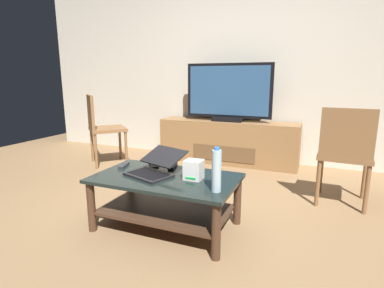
% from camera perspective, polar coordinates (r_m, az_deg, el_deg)
% --- Properties ---
extents(ground_plane, '(7.68, 7.68, 0.00)m').
position_cam_1_polar(ground_plane, '(2.54, -3.48, -14.20)').
color(ground_plane, olive).
extents(back_wall, '(6.40, 0.12, 2.80)m').
position_cam_1_polar(back_wall, '(4.36, 9.50, 15.63)').
color(back_wall, beige).
rests_on(back_wall, ground).
extents(coffee_table, '(1.07, 0.63, 0.41)m').
position_cam_1_polar(coffee_table, '(2.35, -4.89, -9.02)').
color(coffee_table, black).
rests_on(coffee_table, ground).
extents(media_cabinet, '(1.85, 0.41, 0.57)m').
position_cam_1_polar(media_cabinet, '(4.15, 6.67, 0.38)').
color(media_cabinet, olive).
rests_on(media_cabinet, ground).
extents(television, '(1.13, 0.20, 0.75)m').
position_cam_1_polar(television, '(4.04, 6.82, 9.31)').
color(television, black).
rests_on(television, media_cabinet).
extents(dining_chair, '(0.47, 0.47, 0.89)m').
position_cam_1_polar(dining_chair, '(2.99, 26.66, -1.18)').
color(dining_chair, brown).
rests_on(dining_chair, ground).
extents(side_chair, '(0.62, 0.62, 0.92)m').
position_cam_1_polar(side_chair, '(4.17, -16.58, 3.37)').
color(side_chair, brown).
rests_on(side_chair, ground).
extents(laptop, '(0.44, 0.47, 0.17)m').
position_cam_1_polar(laptop, '(2.36, -6.94, -4.28)').
color(laptop, black).
rests_on(laptop, coffee_table).
extents(router_box, '(0.13, 0.12, 0.14)m').
position_cam_1_polar(router_box, '(2.22, 0.32, -4.81)').
color(router_box, white).
rests_on(router_box, coffee_table).
extents(water_bottle_near, '(0.06, 0.06, 0.30)m').
position_cam_1_polar(water_bottle_near, '(1.97, 4.59, -4.96)').
color(water_bottle_near, silver).
rests_on(water_bottle_near, coffee_table).
extents(cell_phone, '(0.14, 0.15, 0.01)m').
position_cam_1_polar(cell_phone, '(2.59, -7.15, -3.96)').
color(cell_phone, black).
rests_on(cell_phone, coffee_table).
extents(tv_remote, '(0.08, 0.17, 0.02)m').
position_cam_1_polar(tv_remote, '(2.61, -12.64, -3.94)').
color(tv_remote, '#2D2D30').
rests_on(tv_remote, coffee_table).
extents(soundbar_remote, '(0.08, 0.17, 0.02)m').
position_cam_1_polar(soundbar_remote, '(2.53, -3.60, -4.17)').
color(soundbar_remote, black).
rests_on(soundbar_remote, coffee_table).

